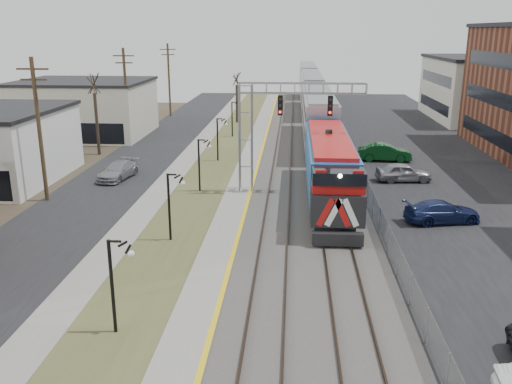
{
  "coord_description": "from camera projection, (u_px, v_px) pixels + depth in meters",
  "views": [
    {
      "loc": [
        2.96,
        -10.78,
        11.64
      ],
      "look_at": [
        0.85,
        19.46,
        2.6
      ],
      "focal_mm": 38.0,
      "sensor_mm": 36.0,
      "label": 1
    }
  ],
  "objects": [
    {
      "name": "grass_median",
      "position": [
        213.0,
        169.0,
        47.54
      ],
      "size": [
        4.0,
        120.0,
        0.06
      ],
      "primitive_type": "cube",
      "color": "#474D29",
      "rests_on": "ground"
    },
    {
      "name": "sidewalk",
      "position": [
        180.0,
        168.0,
        47.74
      ],
      "size": [
        2.0,
        120.0,
        0.08
      ],
      "primitive_type": "cube",
      "color": "gray",
      "rests_on": "ground"
    },
    {
      "name": "track_far",
      "position": [
        322.0,
        168.0,
        46.84
      ],
      "size": [
        1.58,
        120.0,
        0.15
      ],
      "color": "#2D2119",
      "rests_on": "ballast_bed"
    },
    {
      "name": "platform_edge",
      "position": [
        257.0,
        167.0,
        47.22
      ],
      "size": [
        0.24,
        120.0,
        0.01
      ],
      "primitive_type": "cube",
      "color": "gold",
      "rests_on": "platform"
    },
    {
      "name": "car_lot_d",
      "position": [
        442.0,
        212.0,
        34.04
      ],
      "size": [
        5.04,
        2.87,
        1.38
      ],
      "primitive_type": "imported",
      "rotation": [
        0.0,
        0.0,
        1.78
      ],
      "color": "#15204C",
      "rests_on": "ground"
    },
    {
      "name": "train",
      "position": [
        313.0,
        100.0,
        71.48
      ],
      "size": [
        3.0,
        85.85,
        5.33
      ],
      "color": "#13529E",
      "rests_on": "ground"
    },
    {
      "name": "car_lot_f",
      "position": [
        385.0,
        153.0,
        50.18
      ],
      "size": [
        4.91,
        1.87,
        1.6
      ],
      "primitive_type": "imported",
      "rotation": [
        0.0,
        0.0,
        1.53
      ],
      "color": "#0C3E18",
      "rests_on": "ground"
    },
    {
      "name": "signal_gantry",
      "position": [
        269.0,
        119.0,
        38.91
      ],
      "size": [
        9.0,
        1.07,
        8.15
      ],
      "color": "gray",
      "rests_on": "ground"
    },
    {
      "name": "car_street_b",
      "position": [
        118.0,
        171.0,
        44.07
      ],
      "size": [
        2.71,
        4.96,
        1.36
      ],
      "primitive_type": "imported",
      "rotation": [
        0.0,
        0.0,
        -0.18
      ],
      "color": "gray",
      "rests_on": "ground"
    },
    {
      "name": "fence",
      "position": [
        354.0,
        162.0,
        46.51
      ],
      "size": [
        0.04,
        120.0,
        1.6
      ],
      "primitive_type": "cube",
      "color": "gray",
      "rests_on": "ground"
    },
    {
      "name": "track_near",
      "position": [
        282.0,
        167.0,
        47.07
      ],
      "size": [
        1.58,
        120.0,
        0.15
      ],
      "color": "#2D2119",
      "rests_on": "ballast_bed"
    },
    {
      "name": "bare_trees",
      "position": [
        128.0,
        129.0,
        51.1
      ],
      "size": [
        12.3,
        42.3,
        5.95
      ],
      "color": "#382D23",
      "rests_on": "ground"
    },
    {
      "name": "ballast_bed",
      "position": [
        305.0,
        169.0,
        46.99
      ],
      "size": [
        8.0,
        120.0,
        0.2
      ],
      "primitive_type": "cube",
      "color": "#595651",
      "rests_on": "ground"
    },
    {
      "name": "street_west",
      "position": [
        130.0,
        167.0,
        48.05
      ],
      "size": [
        7.0,
        120.0,
        0.04
      ],
      "primitive_type": "cube",
      "color": "black",
      "rests_on": "ground"
    },
    {
      "name": "utility_poles",
      "position": [
        40.0,
        131.0,
        37.26
      ],
      "size": [
        0.28,
        80.28,
        10.0
      ],
      "color": "#4C3823",
      "rests_on": "ground"
    },
    {
      "name": "car_lot_e",
      "position": [
        404.0,
        173.0,
        43.31
      ],
      "size": [
        4.53,
        2.17,
        1.49
      ],
      "primitive_type": "imported",
      "rotation": [
        0.0,
        0.0,
        1.67
      ],
      "color": "gray",
      "rests_on": "ground"
    },
    {
      "name": "platform",
      "position": [
        247.0,
        168.0,
        47.32
      ],
      "size": [
        2.0,
        120.0,
        0.24
      ],
      "primitive_type": "cube",
      "color": "gray",
      "rests_on": "ground"
    },
    {
      "name": "parking_lot",
      "position": [
        445.0,
        173.0,
        46.21
      ],
      "size": [
        16.0,
        120.0,
        0.04
      ],
      "primitive_type": "cube",
      "color": "black",
      "rests_on": "ground"
    },
    {
      "name": "lampposts",
      "position": [
        170.0,
        206.0,
        31.0
      ],
      "size": [
        0.14,
        62.14,
        4.0
      ],
      "color": "black",
      "rests_on": "ground"
    }
  ]
}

